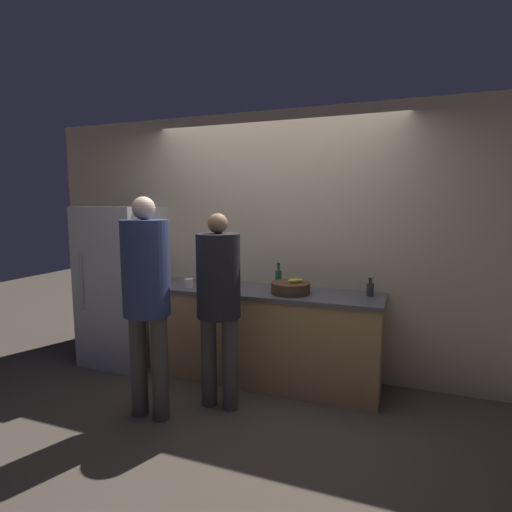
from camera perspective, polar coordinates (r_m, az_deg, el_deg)
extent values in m
plane|color=#4C4238|center=(3.79, -0.80, -19.18)|extent=(14.00, 14.00, 0.00)
cube|color=#C6B293|center=(4.04, 2.58, 1.76)|extent=(5.20, 0.06, 2.60)
cube|color=tan|center=(3.94, 1.11, -11.42)|extent=(2.19, 0.62, 0.85)
cube|color=#4C4C51|center=(3.82, 1.13, -5.09)|extent=(2.22, 0.65, 0.03)
cube|color=#B7B7BC|center=(4.53, -18.39, -3.93)|extent=(0.73, 0.70, 1.67)
cylinder|color=#99999E|center=(4.39, -23.66, -3.42)|extent=(0.02, 0.02, 0.59)
cylinder|color=#4C4742|center=(3.45, -16.41, -14.63)|extent=(0.13, 0.13, 0.84)
cylinder|color=#4C4742|center=(3.34, -13.55, -15.28)|extent=(0.13, 0.13, 0.84)
cylinder|color=navy|center=(3.18, -15.48, -1.65)|extent=(0.37, 0.37, 0.74)
sphere|color=beige|center=(3.14, -15.77, 6.60)|extent=(0.18, 0.18, 0.18)
cylinder|color=#4C4742|center=(3.50, -6.75, -14.58)|extent=(0.13, 0.13, 0.78)
cylinder|color=#4C4742|center=(3.42, -3.70, -15.08)|extent=(0.13, 0.13, 0.78)
cylinder|color=black|center=(3.25, -5.40, -2.80)|extent=(0.36, 0.36, 0.68)
sphere|color=#936B4C|center=(3.20, -5.49, 4.66)|extent=(0.16, 0.16, 0.16)
cylinder|color=#4C3323|center=(3.66, 4.96, -4.58)|extent=(0.35, 0.35, 0.10)
ellipsoid|color=yellow|center=(3.63, 5.64, -3.53)|extent=(0.15, 0.12, 0.04)
cylinder|color=silver|center=(4.18, -5.25, -2.91)|extent=(0.12, 0.12, 0.12)
cylinder|color=#99754C|center=(4.17, -5.43, -1.62)|extent=(0.01, 0.05, 0.21)
cylinder|color=#99754C|center=(4.16, -5.10, -1.62)|extent=(0.03, 0.04, 0.21)
cylinder|color=#99754C|center=(4.15, -5.34, -1.65)|extent=(0.05, 0.01, 0.21)
cylinder|color=#236033|center=(3.87, 3.22, -3.35)|extent=(0.06, 0.06, 0.17)
cylinder|color=#236033|center=(3.85, 3.23, -1.68)|extent=(0.03, 0.03, 0.05)
cylinder|color=black|center=(3.85, 3.24, -1.14)|extent=(0.03, 0.03, 0.02)
cylinder|color=#333338|center=(3.69, 15.99, -4.64)|extent=(0.07, 0.07, 0.11)
cylinder|color=#333338|center=(3.68, 16.03, -3.50)|extent=(0.03, 0.03, 0.04)
cylinder|color=black|center=(3.67, 16.05, -3.12)|extent=(0.03, 0.03, 0.01)
cylinder|color=white|center=(3.97, -9.58, -3.83)|extent=(0.08, 0.08, 0.08)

